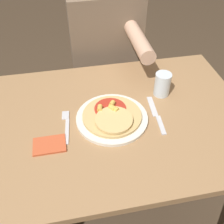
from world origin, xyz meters
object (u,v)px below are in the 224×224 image
Objects in this scene: plate at (112,118)px; person_diner at (106,51)px; fork at (66,124)px; pizza at (112,116)px; dining_table at (117,138)px; drinking_glass at (162,84)px; knife at (156,115)px.

plate is 0.60m from person_diner.
fork is (-0.18, 0.00, -0.00)m from plate.
person_diner reaches higher than pizza.
pizza is at bearing -148.23° from dining_table.
plate is at bearing -154.35° from drinking_glass.
plate reaches higher than dining_table.
drinking_glass is (0.06, 0.13, 0.05)m from knife.
pizza reaches higher than knife.
plate is 0.02m from pizza.
pizza reaches higher than dining_table.
drinking_glass reaches higher than fork.
dining_table is at bearing 1.49° from fork.
knife is at bearing -8.29° from dining_table.
person_diner is at bearing 99.30° from knife.
pizza is at bearing -97.69° from person_diner.
dining_table is at bearing -95.68° from person_diner.
knife is 2.14× the size of drinking_glass.
knife is (0.18, -0.01, -0.00)m from plate.
fork is 0.80× the size of knife.
dining_table is at bearing 31.77° from pizza.
dining_table is 0.59m from person_diner.
fork is at bearing 178.74° from plate.
fork is (-0.20, -0.01, 0.13)m from dining_table.
person_diner reaches higher than knife.
knife is 0.18× the size of person_diner.
plate is 2.73× the size of drinking_glass.
person_diner is (-0.16, 0.47, -0.09)m from drinking_glass.
fork is at bearing 177.22° from pizza.
fork is 0.36m from knife.
dining_table is 4.67× the size of pizza.
person_diner is (-0.10, 0.60, -0.04)m from knife.
pizza is 0.18m from knife.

